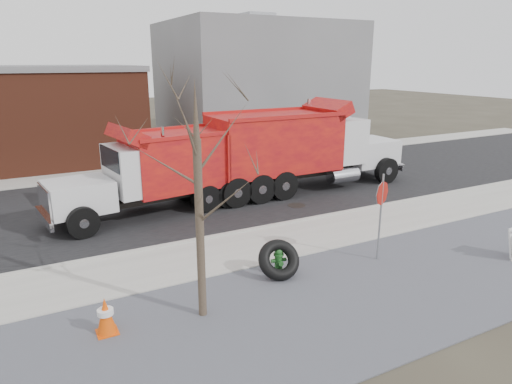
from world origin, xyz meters
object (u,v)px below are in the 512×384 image
truck_tire (279,260)px  dump_truck_red_a (300,146)px  fire_hydrant (279,262)px  dump_truck_red_b (166,167)px  stop_sign (381,202)px

truck_tire → dump_truck_red_a: 8.89m
fire_hydrant → dump_truck_red_a: (5.09, 6.90, 1.59)m
fire_hydrant → truck_tire: truck_tire is taller
dump_truck_red_a → dump_truck_red_b: dump_truck_red_a is taller
stop_sign → dump_truck_red_a: 7.78m
dump_truck_red_a → fire_hydrant: bearing=-126.9°
stop_sign → dump_truck_red_a: size_ratio=0.27×
fire_hydrant → truck_tire: (-0.10, -0.18, 0.14)m
fire_hydrant → dump_truck_red_b: 6.76m
stop_sign → dump_truck_red_a: bearing=74.2°
fire_hydrant → dump_truck_red_b: bearing=109.1°
stop_sign → dump_truck_red_a: dump_truck_red_a is taller
fire_hydrant → dump_truck_red_a: 8.72m
dump_truck_red_a → truck_tire: bearing=-126.7°
stop_sign → dump_truck_red_b: dump_truck_red_b is taller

